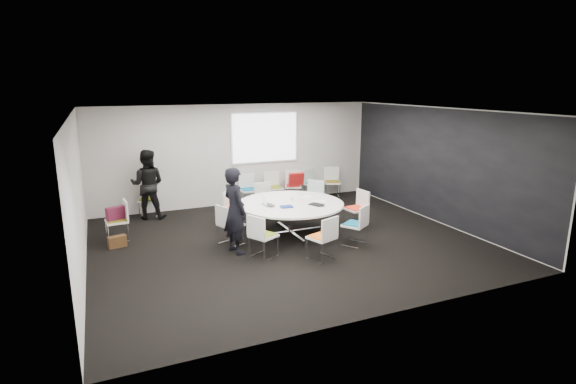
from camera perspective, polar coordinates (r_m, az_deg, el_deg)
name	(u,v)px	position (r m, az deg, el deg)	size (l,w,h in m)	color
room_shell	(291,178)	(9.46, 0.37, 1.77)	(8.08, 7.08, 2.88)	black
conference_table	(290,210)	(10.13, 0.32, -2.33)	(2.38, 2.38, 0.73)	silver
projection_screen	(265,138)	(12.82, -2.94, 6.91)	(1.90, 0.03, 1.35)	white
chair_ring_a	(356,216)	(10.83, 8.61, -2.99)	(0.50, 0.51, 0.88)	silver
chair_ring_b	(313,204)	(11.74, 3.23, -1.55)	(0.64, 0.64, 0.88)	silver
chair_ring_c	(266,207)	(11.48, -2.82, -1.90)	(0.50, 0.48, 0.88)	silver
chair_ring_d	(235,216)	(10.76, -6.73, -3.04)	(0.64, 0.64, 0.88)	silver
chair_ring_e	(231,232)	(9.63, -7.31, -5.07)	(0.59, 0.60, 0.88)	silver
chair_ring_f	(263,244)	(8.88, -3.20, -6.60)	(0.61, 0.62, 0.88)	silver
chair_ring_g	(322,246)	(8.79, 4.35, -6.83)	(0.59, 0.58, 0.88)	silver
chair_ring_h	(355,232)	(9.63, 8.50, -5.10)	(0.63, 0.63, 0.88)	silver
chair_back_a	(249,196)	(12.63, -5.00, -0.49)	(0.46, 0.45, 0.88)	silver
chair_back_b	(274,194)	(12.86, -1.84, -0.20)	(0.49, 0.48, 0.88)	silver
chair_back_c	(293,192)	(13.06, 0.67, 0.03)	(0.60, 0.59, 0.88)	silver
chair_back_d	(313,189)	(13.37, 3.21, 0.32)	(0.60, 0.59, 0.88)	silver
chair_back_e	(332,188)	(13.64, 5.63, 0.55)	(0.59, 0.58, 0.88)	silver
chair_spare_left	(118,228)	(10.47, -20.78, -4.33)	(0.49, 0.50, 0.88)	silver
chair_person_back	(149,206)	(12.10, -17.28, -1.70)	(0.56, 0.55, 0.88)	silver
person_main	(235,211)	(9.01, -6.78, -2.36)	(0.64, 0.42, 1.75)	black
person_back	(147,184)	(11.80, -17.41, 0.93)	(0.86, 0.67, 1.76)	black
laptop	(271,205)	(9.90, -2.23, -1.60)	(0.36, 0.23, 0.03)	#333338
laptop_lid	(264,199)	(9.89, -3.06, -0.94)	(0.30, 0.02, 0.22)	silver
notebook_black	(317,205)	(9.93, 3.64, -1.60)	(0.22, 0.30, 0.02)	black
tablet_folio	(287,207)	(9.74, -0.19, -1.86)	(0.26, 0.20, 0.03)	navy
papers_right	(307,197)	(10.62, 2.39, -0.63)	(0.30, 0.21, 0.00)	white
papers_front	(320,201)	(10.26, 4.06, -1.16)	(0.30, 0.21, 0.00)	white
cup	(292,199)	(10.29, 0.51, -0.83)	(0.08, 0.08, 0.09)	white
phone	(321,206)	(9.80, 4.25, -1.85)	(0.14, 0.07, 0.01)	black
maroon_bag	(116,213)	(10.37, -21.02, -2.53)	(0.40, 0.14, 0.28)	#55162D
brown_bag	(117,242)	(10.11, -20.86, -5.90)	(0.36, 0.16, 0.24)	#462D16
red_jacket	(296,179)	(12.77, 1.05, 1.66)	(0.44, 0.10, 0.35)	#A61414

